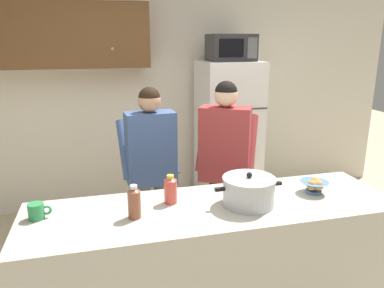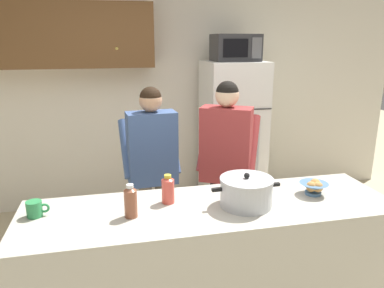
{
  "view_description": "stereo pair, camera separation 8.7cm",
  "coord_description": "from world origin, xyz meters",
  "views": [
    {
      "loc": [
        -0.66,
        -2.02,
        1.91
      ],
      "look_at": [
        0.0,
        0.55,
        1.17
      ],
      "focal_mm": 34.62,
      "sensor_mm": 36.0,
      "label": 1
    },
    {
      "loc": [
        -0.58,
        -2.04,
        1.91
      ],
      "look_at": [
        0.0,
        0.55,
        1.17
      ],
      "focal_mm": 34.62,
      "sensor_mm": 36.0,
      "label": 2
    }
  ],
  "objects": [
    {
      "name": "back_wall_unit",
      "position": [
        -0.25,
        2.25,
        1.44
      ],
      "size": [
        6.0,
        0.48,
        2.6
      ],
      "color": "silver",
      "rests_on": "ground"
    },
    {
      "name": "person_near_pot",
      "position": [
        -0.26,
        0.88,
        0.97
      ],
      "size": [
        0.5,
        0.44,
        1.57
      ],
      "color": "#726656",
      "rests_on": "ground"
    },
    {
      "name": "kitchen_island",
      "position": [
        0.0,
        0.0,
        0.46
      ],
      "size": [
        2.33,
        0.68,
        0.92
      ],
      "primitive_type": "cube",
      "color": "#BCB7A8",
      "rests_on": "ground"
    },
    {
      "name": "bottle_mid_counter",
      "position": [
        -0.5,
        -0.04,
        1.02
      ],
      "size": [
        0.08,
        0.08,
        0.2
      ],
      "color": "brown",
      "rests_on": "kitchen_island"
    },
    {
      "name": "refrigerator",
      "position": [
        0.76,
        1.85,
        0.85
      ],
      "size": [
        0.64,
        0.68,
        1.7
      ],
      "color": "white",
      "rests_on": "ground"
    },
    {
      "name": "coffee_mug",
      "position": [
        -1.04,
        0.09,
        0.97
      ],
      "size": [
        0.13,
        0.09,
        0.1
      ],
      "color": "#2D8C4C",
      "rests_on": "kitchen_island"
    },
    {
      "name": "microwave",
      "position": [
        0.76,
        1.83,
        1.84
      ],
      "size": [
        0.48,
        0.37,
        0.28
      ],
      "color": "#2D2D30",
      "rests_on": "refrigerator"
    },
    {
      "name": "cooking_pot",
      "position": [
        0.21,
        -0.04,
        1.01
      ],
      "size": [
        0.44,
        0.33,
        0.22
      ],
      "color": "silver",
      "rests_on": "kitchen_island"
    },
    {
      "name": "bread_bowl",
      "position": [
        0.71,
        0.02,
        0.97
      ],
      "size": [
        0.19,
        0.19,
        0.1
      ],
      "color": "#4C7299",
      "rests_on": "kitchen_island"
    },
    {
      "name": "person_by_sink",
      "position": [
        0.33,
        0.75,
        1.0
      ],
      "size": [
        0.6,
        0.57,
        1.61
      ],
      "color": "black",
      "rests_on": "ground"
    },
    {
      "name": "bottle_near_edge",
      "position": [
        -0.25,
        0.11,
        1.01
      ],
      "size": [
        0.08,
        0.08,
        0.19
      ],
      "color": "#D84C3F",
      "rests_on": "kitchen_island"
    }
  ]
}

